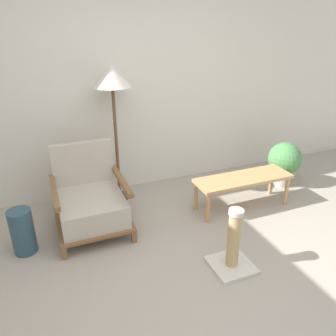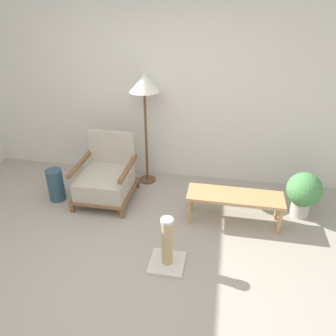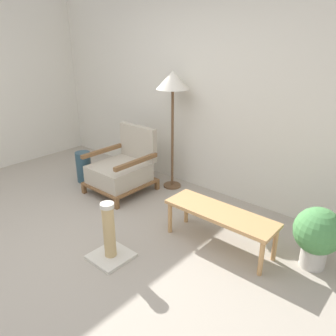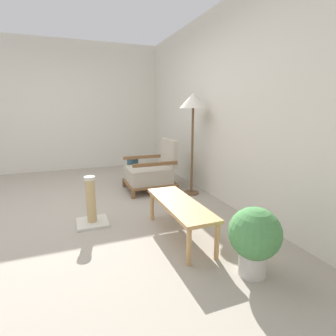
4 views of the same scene
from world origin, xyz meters
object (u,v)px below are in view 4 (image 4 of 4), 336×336
Objects in this scene: armchair at (152,172)px; potted_plant at (254,237)px; coffee_table at (180,207)px; vase at (133,169)px; floor_lamp at (193,106)px; scratching_post at (91,208)px.

armchair reaches higher than potted_plant.
coffee_table is 1.93× the size of potted_plant.
vase is 3.13m from potted_plant.
coffee_table is (1.24, -0.75, -1.03)m from floor_lamp.
potted_plant is 1.00× the size of scratching_post.
coffee_table is at bearing 52.07° from scratching_post.
armchair reaches higher than coffee_table.
potted_plant is at bearing 37.52° from scratching_post.
armchair is 1.67m from coffee_table.
armchair is 0.75× the size of coffee_table.
potted_plant reaches higher than vase.
armchair is at bearing -128.82° from floor_lamp.
floor_lamp is 3.57× the size of vase.
potted_plant is at bearing -12.59° from floor_lamp.
armchair is 1.45× the size of scratching_post.
scratching_post is (-0.65, -0.83, -0.13)m from coffee_table.
floor_lamp is 2.05m from scratching_post.
coffee_table is 1.93× the size of scratching_post.
scratching_post is (1.01, -1.06, -0.11)m from armchair.
coffee_table is at bearing -160.35° from potted_plant.
floor_lamp is at bearing 51.18° from armchair.
potted_plant and scratching_post have the same top height.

